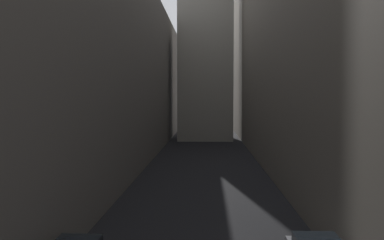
% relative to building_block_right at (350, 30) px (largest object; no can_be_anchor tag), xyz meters
% --- Properties ---
extents(ground_plane, '(264.00, 264.00, 0.00)m').
position_rel_building_block_right_xyz_m(ground_plane, '(-13.19, -2.00, -12.70)').
color(ground_plane, black).
extents(building_block_left, '(11.43, 108.00, 18.67)m').
position_rel_building_block_right_xyz_m(building_block_left, '(-24.41, 0.00, -3.36)').
color(building_block_left, slate).
rests_on(building_block_left, ground).
extents(building_block_right, '(15.39, 108.00, 25.39)m').
position_rel_building_block_right_xyz_m(building_block_right, '(0.00, 0.00, 0.00)').
color(building_block_right, '#60594F').
rests_on(building_block_right, ground).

